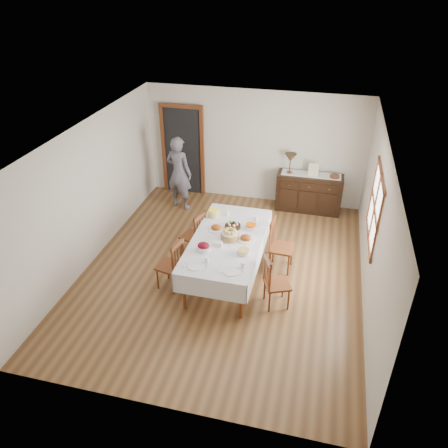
% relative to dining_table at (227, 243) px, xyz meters
% --- Properties ---
extents(ground, '(6.00, 6.00, 0.00)m').
position_rel_dining_table_xyz_m(ground, '(-0.12, 0.14, -0.72)').
color(ground, brown).
extents(room_shell, '(5.02, 6.02, 2.65)m').
position_rel_dining_table_xyz_m(room_shell, '(-0.26, 0.56, 0.92)').
color(room_shell, silver).
rests_on(room_shell, ground).
extents(dining_table, '(1.22, 2.37, 0.81)m').
position_rel_dining_table_xyz_m(dining_table, '(0.00, 0.00, 0.00)').
color(dining_table, silver).
rests_on(dining_table, ground).
extents(chair_left_near, '(0.48, 0.48, 0.96)m').
position_rel_dining_table_xyz_m(chair_left_near, '(-0.85, -0.52, -0.23)').
color(chair_left_near, '#5C2C14').
rests_on(chair_left_near, ground).
extents(chair_left_far, '(0.50, 0.50, 0.95)m').
position_rel_dining_table_xyz_m(chair_left_far, '(-0.75, 0.49, -0.24)').
color(chair_left_far, '#5C2C14').
rests_on(chair_left_far, ground).
extents(chair_right_near, '(0.52, 0.52, 0.95)m').
position_rel_dining_table_xyz_m(chair_right_near, '(0.92, -0.57, -0.24)').
color(chair_right_near, '#5C2C14').
rests_on(chair_right_near, ground).
extents(chair_right_far, '(0.45, 0.45, 1.03)m').
position_rel_dining_table_xyz_m(chair_right_far, '(0.85, 0.46, -0.20)').
color(chair_right_far, '#5C2C14').
rests_on(chair_right_far, ground).
extents(sideboard, '(1.45, 0.53, 0.87)m').
position_rel_dining_table_xyz_m(sideboard, '(1.22, 2.86, -0.28)').
color(sideboard, black).
rests_on(sideboard, ground).
extents(person, '(0.64, 0.49, 1.82)m').
position_rel_dining_table_xyz_m(person, '(-1.66, 2.30, 0.19)').
color(person, '#565460').
rests_on(person, ground).
extents(bread_basket, '(0.31, 0.31, 0.19)m').
position_rel_dining_table_xyz_m(bread_basket, '(0.04, 0.01, 0.18)').
color(bread_basket, olive).
rests_on(bread_basket, dining_table).
extents(egg_basket, '(0.29, 0.29, 0.11)m').
position_rel_dining_table_xyz_m(egg_basket, '(0.01, 0.38, 0.13)').
color(egg_basket, black).
rests_on(egg_basket, dining_table).
extents(ham_platter_a, '(0.29, 0.29, 0.11)m').
position_rel_dining_table_xyz_m(ham_platter_a, '(-0.26, 0.25, 0.12)').
color(ham_platter_a, silver).
rests_on(ham_platter_a, dining_table).
extents(ham_platter_b, '(0.30, 0.30, 0.11)m').
position_rel_dining_table_xyz_m(ham_platter_b, '(0.31, 0.04, 0.12)').
color(ham_platter_b, silver).
rests_on(ham_platter_b, dining_table).
extents(beet_bowl, '(0.22, 0.22, 0.15)m').
position_rel_dining_table_xyz_m(beet_bowl, '(-0.30, -0.44, 0.16)').
color(beet_bowl, silver).
rests_on(beet_bowl, dining_table).
extents(carrot_bowl, '(0.20, 0.20, 0.10)m').
position_rel_dining_table_xyz_m(carrot_bowl, '(0.33, 0.42, 0.14)').
color(carrot_bowl, silver).
rests_on(carrot_bowl, dining_table).
extents(pineapple_bowl, '(0.22, 0.22, 0.14)m').
position_rel_dining_table_xyz_m(pineapple_bowl, '(-0.43, 0.69, 0.16)').
color(pineapple_bowl, beige).
rests_on(pineapple_bowl, dining_table).
extents(casserole_dish, '(0.21, 0.21, 0.08)m').
position_rel_dining_table_xyz_m(casserole_dish, '(0.36, -0.38, 0.13)').
color(casserole_dish, silver).
rests_on(casserole_dish, dining_table).
extents(butter_dish, '(0.14, 0.09, 0.07)m').
position_rel_dining_table_xyz_m(butter_dish, '(-0.11, -0.25, 0.13)').
color(butter_dish, silver).
rests_on(butter_dish, dining_table).
extents(setting_left, '(0.42, 0.31, 0.10)m').
position_rel_dining_table_xyz_m(setting_left, '(-0.26, -0.85, 0.11)').
color(setting_left, silver).
rests_on(setting_left, dining_table).
extents(setting_right, '(0.42, 0.31, 0.10)m').
position_rel_dining_table_xyz_m(setting_right, '(0.32, -0.85, 0.11)').
color(setting_right, silver).
rests_on(setting_right, dining_table).
extents(glass_far_a, '(0.07, 0.07, 0.09)m').
position_rel_dining_table_xyz_m(glass_far_a, '(-0.19, 0.80, 0.14)').
color(glass_far_a, white).
rests_on(glass_far_a, dining_table).
extents(glass_far_b, '(0.06, 0.06, 0.09)m').
position_rel_dining_table_xyz_m(glass_far_b, '(0.37, 0.73, 0.14)').
color(glass_far_b, white).
rests_on(glass_far_b, dining_table).
extents(runner, '(1.30, 0.35, 0.01)m').
position_rel_dining_table_xyz_m(runner, '(1.22, 2.88, 0.16)').
color(runner, silver).
rests_on(runner, sideboard).
extents(table_lamp, '(0.26, 0.26, 0.46)m').
position_rel_dining_table_xyz_m(table_lamp, '(0.74, 2.85, 0.51)').
color(table_lamp, brown).
rests_on(table_lamp, sideboard).
extents(picture_frame, '(0.22, 0.08, 0.28)m').
position_rel_dining_table_xyz_m(picture_frame, '(1.26, 2.83, 0.29)').
color(picture_frame, beige).
rests_on(picture_frame, sideboard).
extents(deco_bowl, '(0.20, 0.20, 0.06)m').
position_rel_dining_table_xyz_m(deco_bowl, '(1.73, 2.84, 0.18)').
color(deco_bowl, '#5C2C14').
rests_on(deco_bowl, sideboard).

